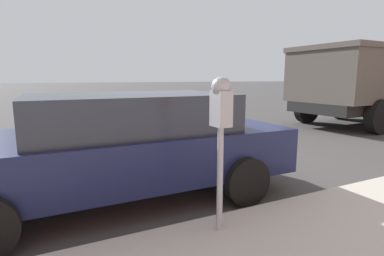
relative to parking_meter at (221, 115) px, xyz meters
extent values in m
plane|color=#3D3A3A|center=(2.50, -0.30, -1.30)|extent=(220.00, 220.00, 0.00)
cylinder|color=gray|center=(0.00, 0.00, -0.64)|extent=(0.06, 0.06, 1.06)
cube|color=gray|center=(0.00, 0.00, 0.06)|extent=(0.20, 0.14, 0.34)
sphere|color=gray|center=(0.00, 0.00, 0.27)|extent=(0.19, 0.19, 0.19)
cube|color=#B21919|center=(0.11, 0.00, 0.02)|extent=(0.01, 0.11, 0.12)
cube|color=black|center=(0.11, 0.00, 0.14)|extent=(0.01, 0.10, 0.08)
cube|color=#14193D|center=(1.57, 0.65, -0.67)|extent=(1.86, 4.64, 0.62)
cube|color=#232833|center=(1.57, 0.46, -0.11)|extent=(1.63, 2.60, 0.49)
cylinder|color=black|center=(2.50, 2.08, -0.98)|extent=(0.22, 0.64, 0.64)
cylinder|color=black|center=(0.65, -0.79, -0.98)|extent=(0.22, 0.64, 0.64)
cylinder|color=black|center=(2.49, -0.80, -0.98)|extent=(0.22, 0.64, 0.64)
cube|color=#4C4742|center=(4.42, -8.57, 0.38)|extent=(2.84, 5.18, 1.62)
cube|color=#4C4742|center=(4.42, -8.57, 1.27)|extent=(2.95, 5.28, 0.16)
cylinder|color=black|center=(5.77, -9.25, -0.78)|extent=(0.34, 1.05, 1.04)
cylinder|color=black|center=(5.68, -7.21, -0.78)|extent=(0.34, 1.05, 1.04)
cylinder|color=black|center=(3.05, -7.32, -0.78)|extent=(0.34, 1.05, 1.04)
camera|label=1|loc=(-2.41, 1.48, 0.35)|focal=28.00mm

